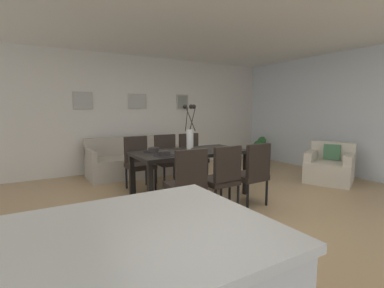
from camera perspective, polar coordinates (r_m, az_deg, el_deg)
The scene contains 24 objects.
ground_plane at distance 3.95m, azimuth 4.62°, elevation -13.67°, with size 9.00×9.00×0.00m, color tan.
back_wall_panel at distance 6.61m, azimuth -11.83°, elevation 6.16°, with size 9.00×0.10×2.60m, color silver.
side_window_wall at distance 6.72m, azimuth 29.04°, elevation 5.43°, with size 0.10×6.30×2.60m, color white.
ceiling_panel at distance 4.21m, azimuth 1.57°, elevation 24.28°, with size 9.00×7.20×0.08m, color white.
dining_table at distance 4.45m, azimuth -0.42°, elevation -2.41°, with size 1.80×0.89×0.74m.
dining_chair_near_left at distance 3.52m, azimuth -0.95°, elevation -7.50°, with size 0.47×0.47×0.92m.
dining_chair_near_right at distance 4.99m, azimuth -10.89°, elevation -3.23°, with size 0.46×0.46×0.92m.
dining_chair_far_left at distance 3.81m, azimuth 6.22°, elevation -6.42°, with size 0.45×0.45×0.92m.
dining_chair_far_right at distance 5.25m, azimuth -5.03°, elevation -2.62°, with size 0.45×0.45×0.92m.
dining_chair_mid_left at distance 4.12m, azimuth 12.24°, elevation -5.50°, with size 0.46×0.46×0.92m.
dining_chair_mid_right at distance 5.46m, azimuth -0.06°, elevation -2.20°, with size 0.45×0.45×0.92m.
centerpiece_vase at distance 4.40m, azimuth -0.43°, elevation 2.23°, with size 0.21×0.23×0.73m.
placemat_near_left at distance 4.01m, azimuth -5.66°, elevation -2.33°, with size 0.32×0.32×0.01m, color black.
bowl_near_left at distance 4.01m, azimuth -5.66°, elevation -1.81°, with size 0.17×0.17×0.07m.
placemat_near_right at distance 4.37m, azimuth -7.88°, elevation -1.56°, with size 0.32×0.32×0.01m, color black.
bowl_near_right at distance 4.37m, azimuth -7.89°, elevation -1.08°, with size 0.17×0.17×0.07m.
placemat_far_left at distance 4.26m, azimuth 0.93°, elevation -1.72°, with size 0.32×0.32×0.01m, color black.
bowl_far_left at distance 4.26m, azimuth 0.93°, elevation -1.23°, with size 0.17×0.17×0.07m.
sofa at distance 6.08m, azimuth -11.89°, elevation -3.61°, with size 1.87×0.84×0.80m.
armchair at distance 6.02m, azimuth 26.36°, elevation -4.26°, with size 1.06×1.06×0.75m.
framed_picture_left at distance 6.27m, azimuth -21.43°, elevation 8.28°, with size 0.40×0.03×0.36m.
framed_picture_center at distance 6.57m, azimuth -11.13°, elevation 8.58°, with size 0.43×0.03×0.34m.
framed_picture_right at distance 7.05m, azimuth -1.98°, elevation 8.61°, with size 0.32×0.03×0.37m.
potted_plant at distance 7.62m, azimuth 13.75°, elevation -0.77°, with size 0.36×0.36×0.67m.
Camera 1 is at (-2.14, -3.00, 1.41)m, focal length 26.04 mm.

